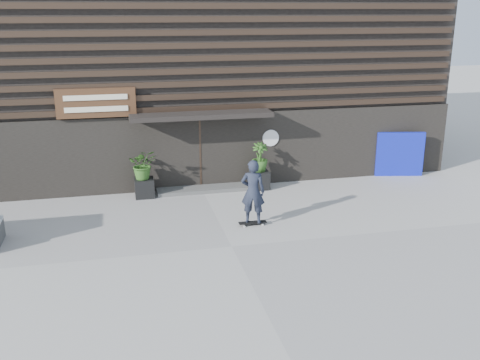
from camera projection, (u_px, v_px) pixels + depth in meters
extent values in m
plane|color=#A19E99|center=(232.00, 247.00, 13.84)|extent=(80.00, 80.00, 0.00)
cube|color=#4B4A48|center=(202.00, 189.00, 18.10)|extent=(3.00, 0.80, 0.12)
cube|color=black|center=(144.00, 188.00, 17.43)|extent=(0.60, 0.60, 0.60)
imported|color=#2D591E|center=(143.00, 164.00, 17.20)|extent=(0.86, 0.75, 0.96)
cube|color=black|center=(259.00, 180.00, 18.25)|extent=(0.60, 0.60, 0.60)
imported|color=#2D591E|center=(260.00, 157.00, 18.01)|extent=(0.54, 0.54, 0.96)
cube|color=#0C15A5|center=(400.00, 154.00, 19.50)|extent=(1.69, 0.46, 1.59)
cube|color=black|center=(179.00, 55.00, 21.94)|extent=(18.00, 10.00, 8.00)
cube|color=black|center=(200.00, 151.00, 18.06)|extent=(18.00, 0.12, 2.50)
cube|color=#38281E|center=(199.00, 108.00, 17.57)|extent=(17.60, 0.08, 0.18)
cube|color=#38281E|center=(199.00, 96.00, 17.45)|extent=(17.60, 0.08, 0.18)
cube|color=#38281E|center=(199.00, 84.00, 17.33)|extent=(17.60, 0.08, 0.18)
cube|color=#38281E|center=(199.00, 71.00, 17.22)|extent=(17.60, 0.08, 0.18)
cube|color=#38281E|center=(198.00, 58.00, 17.10)|extent=(17.60, 0.08, 0.18)
cube|color=#38281E|center=(198.00, 46.00, 16.98)|extent=(17.60, 0.08, 0.18)
cube|color=#38281E|center=(198.00, 33.00, 16.86)|extent=(17.60, 0.08, 0.18)
cube|color=#38281E|center=(197.00, 19.00, 16.75)|extent=(17.60, 0.08, 0.18)
cube|color=#38281E|center=(197.00, 6.00, 16.63)|extent=(17.60, 0.08, 0.18)
cube|color=black|center=(201.00, 115.00, 17.26)|extent=(4.50, 1.00, 0.15)
cube|color=black|center=(199.00, 153.00, 18.23)|extent=(2.40, 0.30, 2.30)
cube|color=#38281E|center=(200.00, 155.00, 18.07)|extent=(0.06, 0.10, 2.30)
cube|color=#472B19|center=(96.00, 103.00, 16.72)|extent=(2.40, 0.10, 0.90)
cube|color=beige|center=(96.00, 97.00, 16.60)|extent=(1.90, 0.02, 0.16)
cube|color=beige|center=(96.00, 109.00, 16.71)|extent=(1.90, 0.02, 0.16)
cylinder|color=white|center=(271.00, 138.00, 18.39)|extent=(0.56, 0.03, 0.56)
cube|color=black|center=(253.00, 222.00, 15.18)|extent=(0.78, 0.20, 0.02)
cylinder|color=#ADACA8|center=(244.00, 226.00, 15.05)|extent=(0.06, 0.03, 0.06)
cylinder|color=beige|center=(243.00, 224.00, 15.23)|extent=(0.06, 0.03, 0.06)
cylinder|color=beige|center=(263.00, 225.00, 15.16)|extent=(0.06, 0.03, 0.06)
cylinder|color=#ADACA8|center=(261.00, 222.00, 15.34)|extent=(0.06, 0.03, 0.06)
imported|color=black|center=(253.00, 191.00, 14.91)|extent=(0.76, 0.62, 1.79)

